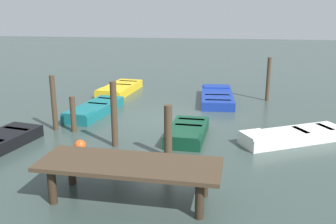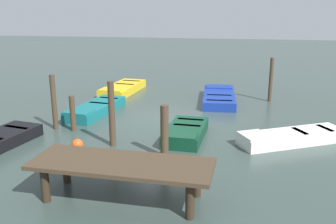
{
  "view_description": "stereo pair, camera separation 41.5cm",
  "coord_description": "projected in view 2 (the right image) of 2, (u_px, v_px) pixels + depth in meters",
  "views": [
    {
      "loc": [
        -2.22,
        14.53,
        4.47
      ],
      "look_at": [
        0.0,
        0.0,
        0.35
      ],
      "focal_mm": 40.65,
      "sensor_mm": 36.0,
      "label": 1
    },
    {
      "loc": [
        -2.62,
        14.47,
        4.47
      ],
      "look_at": [
        0.0,
        0.0,
        0.35
      ],
      "focal_mm": 40.65,
      "sensor_mm": 36.0,
      "label": 2
    }
  ],
  "objects": [
    {
      "name": "mooring_piling_center",
      "position": [
        164.0,
        132.0,
        11.44
      ],
      "size": [
        0.25,
        0.25,
        1.64
      ],
      "primitive_type": "cylinder",
      "color": "#423323",
      "rests_on": "ground_plane"
    },
    {
      "name": "rowboat_dark_green",
      "position": [
        186.0,
        132.0,
        13.28
      ],
      "size": [
        1.37,
        2.76,
        0.46
      ],
      "rotation": [
        0.0,
        0.0,
        1.52
      ],
      "color": "#0C3823",
      "rests_on": "ground_plane"
    },
    {
      "name": "rowboat_white",
      "position": [
        291.0,
        137.0,
        12.78
      ],
      "size": [
        3.77,
        2.68,
        0.46
      ],
      "rotation": [
        0.0,
        0.0,
        0.49
      ],
      "color": "silver",
      "rests_on": "ground_plane"
    },
    {
      "name": "rowboat_blue",
      "position": [
        219.0,
        97.0,
        18.32
      ],
      "size": [
        1.69,
        3.91,
        0.46
      ],
      "rotation": [
        0.0,
        0.0,
        4.77
      ],
      "color": "navy",
      "rests_on": "ground_plane"
    },
    {
      "name": "mooring_piling_far_right",
      "position": [
        271.0,
        80.0,
        18.16
      ],
      "size": [
        0.18,
        0.18,
        2.11
      ],
      "primitive_type": "cylinder",
      "color": "#423323",
      "rests_on": "ground_plane"
    },
    {
      "name": "rowboat_yellow",
      "position": [
        123.0,
        88.0,
        20.26
      ],
      "size": [
        1.7,
        3.65,
        0.46
      ],
      "rotation": [
        0.0,
        0.0,
        1.47
      ],
      "color": "gold",
      "rests_on": "ground_plane"
    },
    {
      "name": "marker_buoy",
      "position": [
        77.0,
        145.0,
        11.83
      ],
      "size": [
        0.36,
        0.36,
        0.48
      ],
      "color": "#262626",
      "rests_on": "ground_plane"
    },
    {
      "name": "mooring_piling_far_left",
      "position": [
        54.0,
        102.0,
        14.04
      ],
      "size": [
        0.19,
        0.19,
        2.06
      ],
      "primitive_type": "cylinder",
      "color": "#423323",
      "rests_on": "ground_plane"
    },
    {
      "name": "mooring_piling_mid_left",
      "position": [
        112.0,
        114.0,
        12.33
      ],
      "size": [
        0.21,
        0.21,
        2.16
      ],
      "primitive_type": "cylinder",
      "color": "#423323",
      "rests_on": "ground_plane"
    },
    {
      "name": "mooring_piling_mid_right",
      "position": [
        73.0,
        113.0,
        13.94
      ],
      "size": [
        0.2,
        0.2,
        1.32
      ],
      "primitive_type": "cylinder",
      "color": "#423323",
      "rests_on": "ground_plane"
    },
    {
      "name": "rowboat_teal",
      "position": [
        96.0,
        109.0,
        16.29
      ],
      "size": [
        1.64,
        3.67,
        0.46
      ],
      "rotation": [
        0.0,
        0.0,
        1.43
      ],
      "color": "#14666B",
      "rests_on": "ground_plane"
    },
    {
      "name": "ground_plane",
      "position": [
        168.0,
        120.0,
        15.36
      ],
      "size": [
        80.0,
        80.0,
        0.0
      ],
      "primitive_type": "plane",
      "color": "#33423D"
    },
    {
      "name": "dock_segment",
      "position": [
        122.0,
        167.0,
        8.92
      ],
      "size": [
        4.35,
        1.67,
        0.95
      ],
      "rotation": [
        0.0,
        0.0,
        -0.04
      ],
      "color": "#423323",
      "rests_on": "ground_plane"
    }
  ]
}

